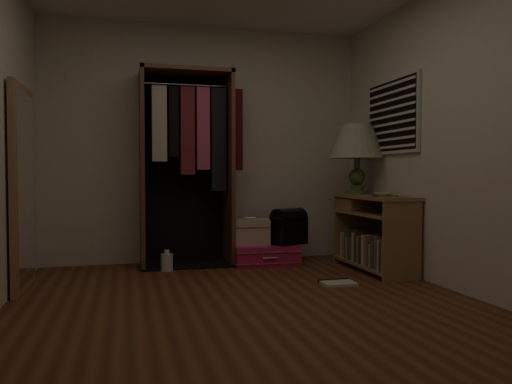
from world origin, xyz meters
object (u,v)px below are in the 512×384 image
train_case (250,232)px  table_lamp (357,143)px  floor_mirror (23,188)px  white_jug (167,262)px  open_wardrobe (191,150)px  black_bag (289,226)px  console_bookshelf (372,231)px  pink_suitcase (265,254)px

train_case → table_lamp: (1.12, -0.24, 0.95)m
floor_mirror → white_jug: size_ratio=8.07×
open_wardrobe → black_bag: bearing=-11.4°
console_bookshelf → open_wardrobe: bearing=157.1°
console_bookshelf → white_jug: console_bookshelf is taller
pink_suitcase → black_bag: 0.40m
console_bookshelf → black_bag: 0.88m
console_bookshelf → white_jug: bearing=167.2°
open_wardrobe → black_bag: 1.32m
pink_suitcase → black_bag: size_ratio=1.73×
floor_mirror → train_case: (2.12, 0.64, -0.50)m
open_wardrobe → train_case: open_wardrobe is taller
white_jug → black_bag: bearing=3.1°
floor_mirror → train_case: 2.27m
white_jug → console_bookshelf: bearing=-12.8°
train_case → white_jug: (-0.89, -0.14, -0.26)m
console_bookshelf → table_lamp: (0.00, 0.36, 0.90)m
floor_mirror → train_case: floor_mirror is taller
console_bookshelf → floor_mirror: floor_mirror is taller
pink_suitcase → table_lamp: 1.55m
train_case → white_jug: size_ratio=2.05×
pink_suitcase → train_case: (-0.15, 0.04, 0.24)m
open_wardrobe → white_jug: bearing=-135.5°
floor_mirror → table_lamp: 3.30m
open_wardrobe → table_lamp: open_wardrobe is taller
open_wardrobe → table_lamp: (1.74, -0.37, 0.08)m
black_bag → pink_suitcase: bearing=148.3°
pink_suitcase → white_jug: size_ratio=3.43×
open_wardrobe → floor_mirror: open_wardrobe is taller
floor_mirror → open_wardrobe: bearing=27.1°
console_bookshelf → pink_suitcase: bearing=149.9°
console_bookshelf → train_case: bearing=151.9°
floor_mirror → table_lamp: (3.24, 0.40, 0.45)m
black_bag → table_lamp: bearing=-36.8°
black_bag → white_jug: size_ratio=1.99×
open_wardrobe → black_bag: (1.02, -0.21, -0.81)m
open_wardrobe → white_jug: 1.20m
open_wardrobe → train_case: 1.07m
console_bookshelf → floor_mirror: size_ratio=0.66×
floor_mirror → pink_suitcase: (2.27, 0.60, -0.74)m
train_case → table_lamp: 1.49m
train_case → console_bookshelf: bearing=-21.9°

